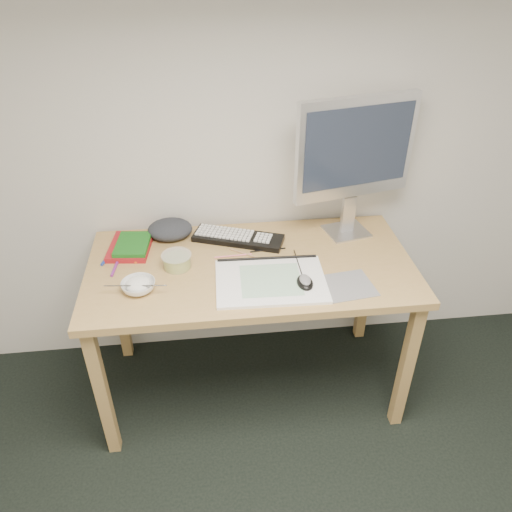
# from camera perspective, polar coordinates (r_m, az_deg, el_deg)

# --- Properties ---
(desk) EXTENTS (1.40, 0.70, 0.75)m
(desk) POSITION_cam_1_polar(r_m,az_deg,el_deg) (2.19, -0.59, -2.67)
(desk) COLOR tan
(desk) RESTS_ON ground
(mousepad) EXTENTS (0.23, 0.21, 0.00)m
(mousepad) POSITION_cam_1_polar(r_m,az_deg,el_deg) (2.05, 10.41, -3.36)
(mousepad) COLOR slate
(mousepad) RESTS_ON desk
(sketchpad) EXTENTS (0.46, 0.33, 0.01)m
(sketchpad) POSITION_cam_1_polar(r_m,az_deg,el_deg) (2.03, 1.70, -2.90)
(sketchpad) COLOR white
(sketchpad) RESTS_ON desk
(keyboard) EXTENTS (0.43, 0.27, 0.02)m
(keyboard) POSITION_cam_1_polar(r_m,az_deg,el_deg) (2.30, -2.05, 2.06)
(keyboard) COLOR black
(keyboard) RESTS_ON desk
(monitor) EXTENTS (0.55, 0.21, 0.64)m
(monitor) POSITION_cam_1_polar(r_m,az_deg,el_deg) (2.23, 11.30, 11.57)
(monitor) COLOR silver
(monitor) RESTS_ON desk
(mouse) EXTENTS (0.07, 0.11, 0.04)m
(mouse) POSITION_cam_1_polar(r_m,az_deg,el_deg) (2.01, 5.63, -2.77)
(mouse) COLOR black
(mouse) RESTS_ON sketchpad
(rice_bowl) EXTENTS (0.14, 0.14, 0.04)m
(rice_bowl) POSITION_cam_1_polar(r_m,az_deg,el_deg) (2.04, -13.28, -3.39)
(rice_bowl) COLOR silver
(rice_bowl) RESTS_ON desk
(chopsticks) EXTENTS (0.23, 0.04, 0.02)m
(chopsticks) POSITION_cam_1_polar(r_m,az_deg,el_deg) (2.00, -13.62, -3.32)
(chopsticks) COLOR #B8B9BB
(chopsticks) RESTS_ON rice_bowl
(fruit_tub) EXTENTS (0.15, 0.15, 0.06)m
(fruit_tub) POSITION_cam_1_polar(r_m,az_deg,el_deg) (2.14, -9.03, -0.54)
(fruit_tub) COLOR gold
(fruit_tub) RESTS_ON desk
(book_red) EXTENTS (0.20, 0.25, 0.02)m
(book_red) POSITION_cam_1_polar(r_m,az_deg,el_deg) (2.31, -14.16, 1.05)
(book_red) COLOR maroon
(book_red) RESTS_ON desk
(book_green) EXTENTS (0.16, 0.21, 0.02)m
(book_green) POSITION_cam_1_polar(r_m,az_deg,el_deg) (2.28, -13.92, 1.33)
(book_green) COLOR #175F17
(book_green) RESTS_ON book_red
(cloth_lump) EXTENTS (0.20, 0.18, 0.07)m
(cloth_lump) POSITION_cam_1_polar(r_m,az_deg,el_deg) (2.35, -9.79, 3.01)
(cloth_lump) COLOR #23242A
(cloth_lump) RESTS_ON desk
(pencil_pink) EXTENTS (0.17, 0.02, 0.01)m
(pencil_pink) POSITION_cam_1_polar(r_m,az_deg,el_deg) (2.19, -2.64, 0.03)
(pencil_pink) COLOR pink
(pencil_pink) RESTS_ON desk
(pencil_tan) EXTENTS (0.16, 0.12, 0.01)m
(pencil_tan) POSITION_cam_1_polar(r_m,az_deg,el_deg) (2.20, -0.89, 0.14)
(pencil_tan) COLOR tan
(pencil_tan) RESTS_ON desk
(pencil_black) EXTENTS (0.16, 0.02, 0.01)m
(pencil_black) POSITION_cam_1_polar(r_m,az_deg,el_deg) (2.23, 1.36, 0.69)
(pencil_black) COLOR black
(pencil_black) RESTS_ON desk
(marker_blue) EXTENTS (0.06, 0.13, 0.01)m
(marker_blue) POSITION_cam_1_polar(r_m,az_deg,el_deg) (2.28, -16.47, -0.02)
(marker_blue) COLOR #1C399C
(marker_blue) RESTS_ON desk
(marker_orange) EXTENTS (0.01, 0.12, 0.01)m
(marker_orange) POSITION_cam_1_polar(r_m,az_deg,el_deg) (2.25, -13.50, 0.12)
(marker_orange) COLOR #CE5618
(marker_orange) RESTS_ON desk
(marker_purple) EXTENTS (0.03, 0.13, 0.01)m
(marker_purple) POSITION_cam_1_polar(r_m,az_deg,el_deg) (2.20, -15.77, -1.17)
(marker_purple) COLOR #7A2485
(marker_purple) RESTS_ON desk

